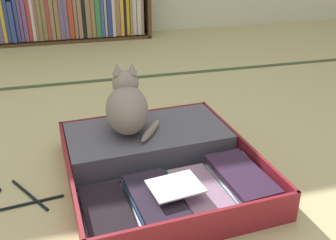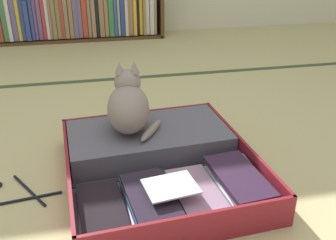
{
  "view_description": "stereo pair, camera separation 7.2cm",
  "coord_description": "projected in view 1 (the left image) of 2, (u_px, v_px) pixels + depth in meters",
  "views": [
    {
      "loc": [
        -0.18,
        -1.24,
        0.86
      ],
      "look_at": [
        0.17,
        0.06,
        0.21
      ],
      "focal_mm": 41.69,
      "sensor_mm": 36.0,
      "label": 1
    },
    {
      "loc": [
        -0.11,
        -1.26,
        0.86
      ],
      "look_at": [
        0.17,
        0.06,
        0.21
      ],
      "focal_mm": 41.69,
      "sensor_mm": 36.0,
      "label": 2
    }
  ],
  "objects": [
    {
      "name": "black_cat",
      "position": [
        127.0,
        107.0,
        1.58
      ],
      "size": [
        0.25,
        0.28,
        0.28
      ],
      "color": "gray",
      "rests_on": "open_suitcase"
    },
    {
      "name": "open_suitcase",
      "position": [
        159.0,
        159.0,
        1.54
      ],
      "size": [
        0.74,
        0.81,
        0.12
      ],
      "color": "maroon",
      "rests_on": "ground_plane"
    },
    {
      "name": "ground_plane",
      "position": [
        130.0,
        180.0,
        1.5
      ],
      "size": [
        10.0,
        10.0,
        0.0
      ],
      "primitive_type": "plane",
      "color": "#C4B882"
    },
    {
      "name": "tatami_border",
      "position": [
        99.0,
        81.0,
        2.49
      ],
      "size": [
        4.8,
        0.05,
        0.0
      ],
      "color": "#3C4D31",
      "rests_on": "ground_plane"
    }
  ]
}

